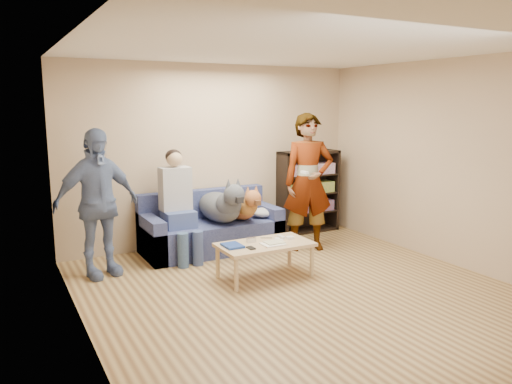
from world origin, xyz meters
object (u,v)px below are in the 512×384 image
person_standing_right (308,182)px  dog_gray (222,205)px  sofa (210,230)px  dog_tan (241,206)px  camera_silver (251,240)px  coffee_table (265,247)px  person_seated (178,201)px  notebook_blue (232,246)px  person_standing_left (97,203)px  bookshelf (308,190)px

person_standing_right → dog_gray: size_ratio=1.50×
sofa → dog_tan: 0.55m
camera_silver → dog_tan: size_ratio=0.10×
dog_gray → coffee_table: size_ratio=1.16×
dog_tan → sofa: bearing=159.2°
camera_silver → person_seated: 1.26m
person_standing_right → coffee_table: bearing=-127.5°
sofa → dog_tan: dog_tan is taller
camera_silver → person_seated: size_ratio=0.07×
notebook_blue → coffee_table: size_ratio=0.24×
notebook_blue → sofa: (0.27, 1.30, -0.15)m
person_seated → dog_gray: (0.61, -0.05, -0.11)m
person_standing_left → sofa: 1.73m
notebook_blue → sofa: sofa is taller
dog_tan → person_standing_left: bearing=-174.1°
coffee_table → person_standing_right: bearing=34.0°
camera_silver → person_standing_left: bearing=151.3°
person_standing_left → camera_silver: 1.87m
person_seated → coffee_table: person_seated is taller
person_standing_left → bookshelf: bearing=-4.9°
person_standing_left → notebook_blue: person_standing_left is taller
person_standing_left → bookshelf: (3.38, 0.59, -0.20)m
person_standing_right → dog_gray: (-1.13, 0.42, -0.29)m
sofa → person_seated: (-0.50, -0.13, 0.49)m
dog_gray → camera_silver: bearing=-95.3°
coffee_table → person_standing_left: bearing=149.9°
camera_silver → dog_tan: (0.40, 1.08, 0.17)m
person_standing_left → bookshelf: 3.44m
person_standing_right → notebook_blue: bearing=-136.7°
person_seated → dog_gray: person_seated is taller
coffee_table → bookshelf: 2.32m
person_seated → coffee_table: 1.43m
sofa → coffee_table: (0.13, -1.35, 0.09)m
notebook_blue → dog_tan: dog_tan is taller
notebook_blue → dog_tan: bearing=59.3°
bookshelf → person_seated: bearing=-171.1°
notebook_blue → camera_silver: camera_silver is taller
person_standing_right → notebook_blue: size_ratio=7.36×
notebook_blue → person_seated: person_seated is taller
sofa → bookshelf: size_ratio=1.46×
dog_gray → person_standing_right: bearing=-20.6°
notebook_blue → dog_tan: 1.34m
notebook_blue → person_seated: bearing=101.1°
notebook_blue → person_seated: 1.24m
dog_gray → coffee_table: 1.21m
person_standing_left → dog_gray: bearing=-8.6°
person_seated → dog_gray: size_ratio=1.15×
notebook_blue → dog_tan: (0.68, 1.15, 0.18)m
bookshelf → person_standing_left: bearing=-170.1°
person_standing_left → bookshelf: person_standing_left is taller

